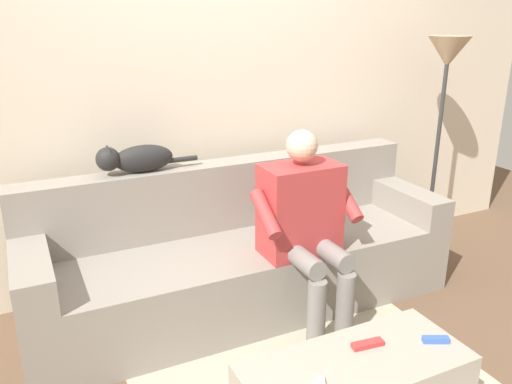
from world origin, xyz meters
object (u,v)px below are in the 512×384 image
Objects in this scene: couch at (242,257)px; remote_red at (368,344)px; cat_on_backrest at (135,159)px; remote_blue at (436,340)px; person_solo_seated at (305,220)px; floor_lamp at (446,71)px.

couch reaches higher than remote_red.
cat_on_backrest is 1.84m from remote_blue.
cat_on_backrest is at bearing 148.79° from remote_blue.
remote_blue is (-0.17, 0.86, -0.28)m from person_solo_seated.
cat_on_backrest reaches higher than couch.
floor_lamp is (-1.24, -1.35, 0.99)m from remote_blue.
couch is 1.94m from floor_lamp.
cat_on_backrest is 4.05× the size of remote_red.
remote_red is at bearing 39.00° from floor_lamp.
remote_red is 2.20m from floor_lamp.
person_solo_seated reaches higher than cat_on_backrest.
person_solo_seated is at bearing 121.40° from couch.
couch is at bearing 4.41° from floor_lamp.
couch is 1.28m from remote_blue.
person_solo_seated is at bearing 19.08° from floor_lamp.
floor_lamp is at bearing -160.92° from person_solo_seated.
remote_red is at bearing -174.05° from remote_blue.
person_solo_seated reaches higher than remote_blue.
remote_red is at bearing 80.94° from person_solo_seated.
cat_on_backrest is at bearing -57.42° from remote_red.
remote_blue is at bearing 47.33° from floor_lamp.
cat_on_backrest is 1.62m from remote_red.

